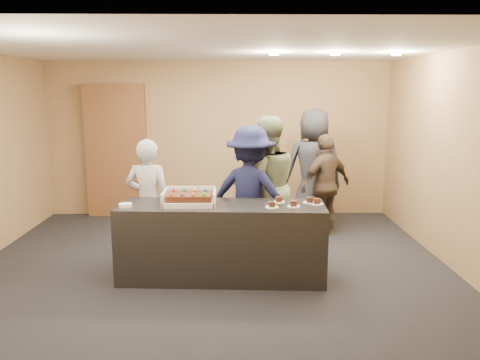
{
  "coord_description": "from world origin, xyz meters",
  "views": [
    {
      "loc": [
        0.27,
        -5.76,
        2.2
      ],
      "look_at": [
        0.35,
        0.0,
        1.1
      ],
      "focal_mm": 35.0,
      "sensor_mm": 36.0,
      "label": 1
    }
  ],
  "objects_px": {
    "sheet_cake": "(189,196)",
    "person_server_grey": "(149,202)",
    "cake_box": "(190,201)",
    "storage_cabinet": "(116,151)",
    "person_brown_extra": "(326,185)",
    "plate_stack": "(125,205)",
    "serving_counter": "(222,242)",
    "person_dark_suit": "(313,169)",
    "person_sage_man": "(266,187)",
    "person_navy_man": "(250,194)"
  },
  "relations": [
    {
      "from": "sheet_cake",
      "to": "person_server_grey",
      "type": "distance_m",
      "value": 0.8
    },
    {
      "from": "sheet_cake",
      "to": "cake_box",
      "type": "bearing_deg",
      "value": 89.18
    },
    {
      "from": "storage_cabinet",
      "to": "person_brown_extra",
      "type": "distance_m",
      "value": 3.68
    },
    {
      "from": "storage_cabinet",
      "to": "plate_stack",
      "type": "bearing_deg",
      "value": -74.6
    },
    {
      "from": "serving_counter",
      "to": "person_dark_suit",
      "type": "relative_size",
      "value": 1.24
    },
    {
      "from": "storage_cabinet",
      "to": "cake_box",
      "type": "distance_m",
      "value": 3.27
    },
    {
      "from": "plate_stack",
      "to": "person_server_grey",
      "type": "relative_size",
      "value": 0.09
    },
    {
      "from": "sheet_cake",
      "to": "person_sage_man",
      "type": "xyz_separation_m",
      "value": [
        0.95,
        0.84,
        -0.06
      ]
    },
    {
      "from": "sheet_cake",
      "to": "plate_stack",
      "type": "height_order",
      "value": "sheet_cake"
    },
    {
      "from": "sheet_cake",
      "to": "person_navy_man",
      "type": "relative_size",
      "value": 0.29
    },
    {
      "from": "serving_counter",
      "to": "sheet_cake",
      "type": "xyz_separation_m",
      "value": [
        -0.37,
        0.0,
        0.55
      ]
    },
    {
      "from": "person_dark_suit",
      "to": "plate_stack",
      "type": "bearing_deg",
      "value": 39.0
    },
    {
      "from": "plate_stack",
      "to": "person_sage_man",
      "type": "height_order",
      "value": "person_sage_man"
    },
    {
      "from": "serving_counter",
      "to": "plate_stack",
      "type": "bearing_deg",
      "value": -172.11
    },
    {
      "from": "cake_box",
      "to": "sheet_cake",
      "type": "relative_size",
      "value": 1.18
    },
    {
      "from": "person_brown_extra",
      "to": "person_server_grey",
      "type": "bearing_deg",
      "value": -5.75
    },
    {
      "from": "sheet_cake",
      "to": "person_dark_suit",
      "type": "relative_size",
      "value": 0.27
    },
    {
      "from": "serving_counter",
      "to": "sheet_cake",
      "type": "height_order",
      "value": "sheet_cake"
    },
    {
      "from": "cake_box",
      "to": "person_brown_extra",
      "type": "relative_size",
      "value": 0.39
    },
    {
      "from": "serving_counter",
      "to": "person_sage_man",
      "type": "relative_size",
      "value": 1.28
    },
    {
      "from": "person_brown_extra",
      "to": "plate_stack",
      "type": "bearing_deg",
      "value": 3.2
    },
    {
      "from": "serving_counter",
      "to": "person_sage_man",
      "type": "distance_m",
      "value": 1.13
    },
    {
      "from": "storage_cabinet",
      "to": "person_navy_man",
      "type": "distance_m",
      "value": 3.23
    },
    {
      "from": "person_brown_extra",
      "to": "person_dark_suit",
      "type": "xyz_separation_m",
      "value": [
        -0.12,
        0.41,
        0.19
      ]
    },
    {
      "from": "person_sage_man",
      "to": "plate_stack",
      "type": "bearing_deg",
      "value": 17.8
    },
    {
      "from": "serving_counter",
      "to": "sheet_cake",
      "type": "relative_size",
      "value": 4.68
    },
    {
      "from": "person_server_grey",
      "to": "serving_counter",
      "type": "bearing_deg",
      "value": 159.29
    },
    {
      "from": "sheet_cake",
      "to": "person_dark_suit",
      "type": "bearing_deg",
      "value": 49.56
    },
    {
      "from": "sheet_cake",
      "to": "storage_cabinet",
      "type": "bearing_deg",
      "value": 118.07
    },
    {
      "from": "person_server_grey",
      "to": "person_navy_man",
      "type": "bearing_deg",
      "value": -167.68
    },
    {
      "from": "sheet_cake",
      "to": "person_sage_man",
      "type": "relative_size",
      "value": 0.27
    },
    {
      "from": "plate_stack",
      "to": "person_sage_man",
      "type": "xyz_separation_m",
      "value": [
        1.67,
        0.93,
        0.02
      ]
    },
    {
      "from": "person_navy_man",
      "to": "person_dark_suit",
      "type": "xyz_separation_m",
      "value": [
        1.07,
        1.5,
        0.08
      ]
    },
    {
      "from": "serving_counter",
      "to": "storage_cabinet",
      "type": "distance_m",
      "value": 3.54
    },
    {
      "from": "person_server_grey",
      "to": "person_navy_man",
      "type": "height_order",
      "value": "person_navy_man"
    },
    {
      "from": "person_navy_man",
      "to": "person_brown_extra",
      "type": "relative_size",
      "value": 1.13
    },
    {
      "from": "cake_box",
      "to": "sheet_cake",
      "type": "xyz_separation_m",
      "value": [
        -0.0,
        -0.02,
        0.05
      ]
    },
    {
      "from": "person_navy_man",
      "to": "person_brown_extra",
      "type": "xyz_separation_m",
      "value": [
        1.19,
        1.09,
        -0.1
      ]
    },
    {
      "from": "sheet_cake",
      "to": "person_sage_man",
      "type": "bearing_deg",
      "value": 41.58
    },
    {
      "from": "sheet_cake",
      "to": "person_brown_extra",
      "type": "xyz_separation_m",
      "value": [
        1.92,
        1.7,
        -0.22
      ]
    },
    {
      "from": "person_sage_man",
      "to": "person_navy_man",
      "type": "xyz_separation_m",
      "value": [
        -0.22,
        -0.23,
        -0.06
      ]
    },
    {
      "from": "sheet_cake",
      "to": "person_server_grey",
      "type": "height_order",
      "value": "person_server_grey"
    },
    {
      "from": "person_brown_extra",
      "to": "person_dark_suit",
      "type": "relative_size",
      "value": 0.81
    },
    {
      "from": "person_sage_man",
      "to": "person_server_grey",
      "type": "bearing_deg",
      "value": 0.24
    },
    {
      "from": "cake_box",
      "to": "person_brown_extra",
      "type": "bearing_deg",
      "value": 41.13
    },
    {
      "from": "storage_cabinet",
      "to": "person_sage_man",
      "type": "height_order",
      "value": "storage_cabinet"
    },
    {
      "from": "serving_counter",
      "to": "person_navy_man",
      "type": "relative_size",
      "value": 1.36
    },
    {
      "from": "person_sage_man",
      "to": "person_dark_suit",
      "type": "relative_size",
      "value": 0.97
    },
    {
      "from": "plate_stack",
      "to": "person_brown_extra",
      "type": "xyz_separation_m",
      "value": [
        2.64,
        1.79,
        -0.14
      ]
    },
    {
      "from": "cake_box",
      "to": "plate_stack",
      "type": "xyz_separation_m",
      "value": [
        -0.72,
        -0.12,
        -0.02
      ]
    }
  ]
}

